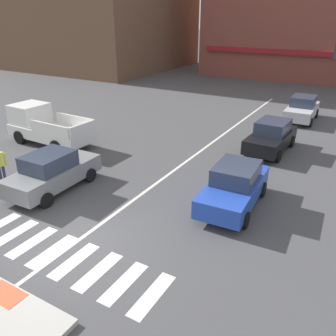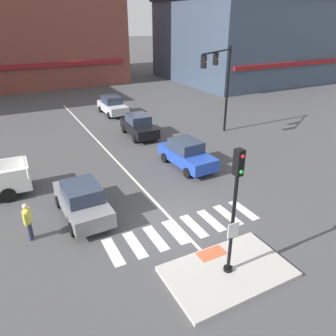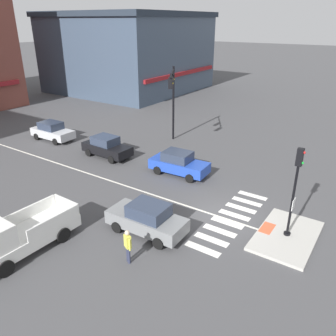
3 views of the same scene
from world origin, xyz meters
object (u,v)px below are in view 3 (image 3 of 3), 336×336
signal_pole (295,185)px  car_silver_eastbound_distant (52,131)px  car_grey_westbound_near (147,219)px  pedestrian_at_curb_left (128,244)px  pickup_truck_white_cross_left (14,237)px  car_blue_eastbound_mid (179,163)px  car_black_eastbound_far (107,147)px  traffic_light_mast (173,93)px

signal_pole → car_silver_eastbound_distant: bearing=81.5°
car_grey_westbound_near → pedestrian_at_curb_left: 2.45m
pickup_truck_white_cross_left → pedestrian_at_curb_left: bearing=-62.0°
car_blue_eastbound_mid → car_black_eastbound_far: bearing=93.2°
signal_pole → traffic_light_mast: 14.99m
signal_pole → pedestrian_at_curb_left: signal_pole is taller
pickup_truck_white_cross_left → traffic_light_mast: bearing=8.2°
car_black_eastbound_far → car_silver_eastbound_distant: bearing=87.9°
pickup_truck_white_cross_left → pedestrian_at_curb_left: size_ratio=3.09×
signal_pole → pickup_truck_white_cross_left: signal_pole is taller
car_silver_eastbound_distant → car_blue_eastbound_mid: bearing=-89.6°
pickup_truck_white_cross_left → pedestrian_at_curb_left: 5.23m
pedestrian_at_curb_left → traffic_light_mast: bearing=26.3°
pedestrian_at_curb_left → car_blue_eastbound_mid: bearing=19.2°
signal_pole → car_grey_westbound_near: signal_pole is taller
car_blue_eastbound_mid → pedestrian_at_curb_left: (-9.27, -3.23, 0.17)m
traffic_light_mast → pickup_truck_white_cross_left: traffic_light_mast is taller
car_silver_eastbound_distant → car_grey_westbound_near: (-6.83, -15.89, 0.00)m
car_grey_westbound_near → pickup_truck_white_cross_left: (-4.79, 3.90, 0.17)m
car_silver_eastbound_distant → pedestrian_at_curb_left: (-9.17, -16.61, 0.17)m
car_black_eastbound_far → pickup_truck_white_cross_left: bearing=-155.8°
signal_pole → car_blue_eastbound_mid: 9.43m
signal_pole → car_black_eastbound_far: bearing=78.7°
traffic_light_mast → pedestrian_at_curb_left: size_ratio=3.85×
car_black_eastbound_far → pedestrian_at_curb_left: bearing=-132.5°
car_grey_westbound_near → pickup_truck_white_cross_left: size_ratio=0.81×
car_silver_eastbound_distant → pedestrian_at_curb_left: 18.97m
car_black_eastbound_far → pedestrian_at_curb_left: size_ratio=2.49×
car_black_eastbound_far → car_grey_westbound_near: same height
car_blue_eastbound_mid → pedestrian_at_curb_left: bearing=-160.8°
car_silver_eastbound_distant → car_blue_eastbound_mid: size_ratio=0.99×
signal_pole → car_grey_westbound_near: bearing=120.5°
car_blue_eastbound_mid → car_grey_westbound_near: bearing=-160.1°
traffic_light_mast → car_black_eastbound_far: (-5.33, 2.69, -3.64)m
traffic_light_mast → car_blue_eastbound_mid: bearing=-142.5°
traffic_light_mast → pickup_truck_white_cross_left: 17.22m
pickup_truck_white_cross_left → pedestrian_at_curb_left: (2.45, -4.62, 0.00)m
car_blue_eastbound_mid → pedestrian_at_curb_left: pedestrian_at_curb_left is taller
signal_pole → pickup_truck_white_cross_left: size_ratio=0.89×
car_silver_eastbound_distant → pickup_truck_white_cross_left: size_ratio=0.80×
traffic_light_mast → car_black_eastbound_far: size_ratio=1.54×
pedestrian_at_curb_left → signal_pole: bearing=-42.1°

